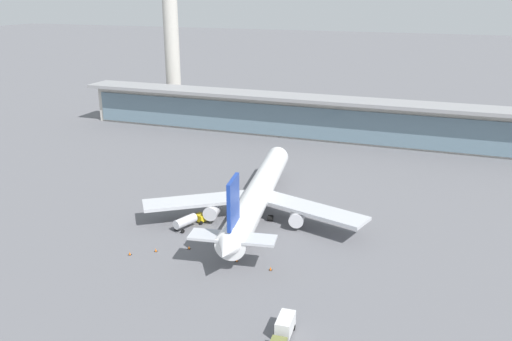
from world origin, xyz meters
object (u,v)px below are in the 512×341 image
service_truck_mid_apron_olive (284,328)px  safety_cone_echo (130,254)px  safety_cone_bravo (271,269)px  safety_cone_alpha (189,248)px  service_truck_near_nose_yellow (189,220)px  airliner_on_stand (258,194)px  safety_cone_charlie (237,260)px  control_tower (170,7)px  service_truck_under_wing_olive (236,232)px  safety_cone_delta (156,250)px

service_truck_mid_apron_olive → safety_cone_echo: service_truck_mid_apron_olive is taller
service_truck_mid_apron_olive → safety_cone_bravo: service_truck_mid_apron_olive is taller
safety_cone_alpha → safety_cone_echo: size_ratio=1.00×
service_truck_near_nose_yellow → safety_cone_echo: service_truck_near_nose_yellow is taller
airliner_on_stand → safety_cone_bravo: airliner_on_stand is taller
safety_cone_charlie → control_tower: bearing=123.2°
service_truck_under_wing_olive → service_truck_mid_apron_olive: service_truck_mid_apron_olive is taller
service_truck_mid_apron_olive → control_tower: 173.18m
service_truck_near_nose_yellow → safety_cone_delta: size_ratio=12.66×
control_tower → safety_cone_delta: size_ratio=115.14×
service_truck_mid_apron_olive → safety_cone_charlie: size_ratio=10.60×
safety_cone_echo → airliner_on_stand: bearing=56.4°
control_tower → service_truck_near_nose_yellow: bearing=-60.2°
service_truck_near_nose_yellow → safety_cone_bravo: size_ratio=12.66×
service_truck_near_nose_yellow → safety_cone_echo: size_ratio=12.66×
service_truck_under_wing_olive → safety_cone_bravo: bearing=-44.7°
service_truck_under_wing_olive → safety_cone_delta: (-12.64, -12.51, -0.49)m
safety_cone_alpha → service_truck_mid_apron_olive: bearing=-38.3°
service_truck_near_nose_yellow → safety_cone_alpha: (4.80, -9.46, -1.39)m
safety_cone_delta → service_truck_under_wing_olive: bearing=44.7°
airliner_on_stand → service_truck_near_nose_yellow: (-12.53, -10.85, -3.94)m
safety_cone_bravo → safety_cone_charlie: size_ratio=1.00×
airliner_on_stand → safety_cone_charlie: bearing=-80.9°
safety_cone_charlie → safety_cone_delta: same height
service_truck_under_wing_olive → service_truck_mid_apron_olive: (20.35, -30.60, 0.88)m
safety_cone_bravo → safety_cone_echo: size_ratio=1.00×
safety_cone_charlie → safety_cone_delta: size_ratio=1.00×
safety_cone_bravo → service_truck_under_wing_olive: bearing=135.3°
airliner_on_stand → safety_cone_delta: airliner_on_stand is taller
service_truck_under_wing_olive → safety_cone_delta: bearing=-135.3°
airliner_on_stand → safety_cone_alpha: size_ratio=96.05×
safety_cone_bravo → safety_cone_charlie: bearing=172.3°
service_truck_near_nose_yellow → service_truck_under_wing_olive: (11.56, -0.24, -0.90)m
service_truck_under_wing_olive → control_tower: 138.09m
service_truck_under_wing_olive → control_tower: size_ratio=0.08×
service_truck_near_nose_yellow → safety_cone_delta: 12.87m
control_tower → safety_cone_charlie: bearing=-56.8°
service_truck_mid_apron_olive → safety_cone_bravo: bearing=114.3°
safety_cone_charlie → safety_cone_echo: (-21.26, -4.95, 0.00)m
airliner_on_stand → safety_cone_bravo: 25.78m
control_tower → safety_cone_charlie: 149.09m
airliner_on_stand → service_truck_mid_apron_olive: 46.14m
airliner_on_stand → safety_cone_charlie: (3.49, -21.78, -5.33)m
service_truck_mid_apron_olive → safety_cone_charlie: (-15.89, 19.90, -1.37)m
service_truck_mid_apron_olive → safety_cone_charlie: bearing=128.6°
service_truck_near_nose_yellow → airliner_on_stand: bearing=40.9°
safety_cone_delta → control_tower: bearing=116.7°
control_tower → safety_cone_charlie: (78.06, -119.35, -43.46)m
control_tower → service_truck_mid_apron_olive: bearing=-56.0°
safety_cone_charlie → safety_cone_echo: size_ratio=1.00×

